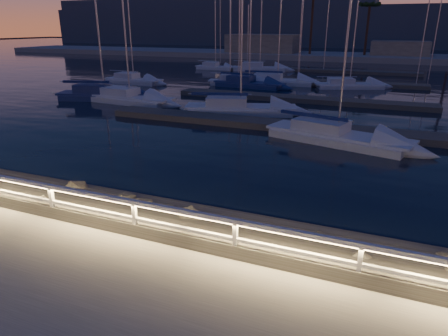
% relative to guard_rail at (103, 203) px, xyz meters
% --- Properties ---
extents(ground, '(400.00, 400.00, 0.00)m').
position_rel_guard_rail_xyz_m(ground, '(0.07, 0.00, -0.77)').
color(ground, '#A5A195').
rests_on(ground, ground).
extents(harbor_water, '(400.00, 440.00, 0.60)m').
position_rel_guard_rail_xyz_m(harbor_water, '(0.07, 31.22, -1.74)').
color(harbor_water, black).
rests_on(harbor_water, ground).
extents(guard_rail, '(44.11, 0.12, 1.06)m').
position_rel_guard_rail_xyz_m(guard_rail, '(0.00, 0.00, 0.00)').
color(guard_rail, white).
rests_on(guard_rail, ground).
extents(riprap, '(37.22, 2.67, 1.34)m').
position_rel_guard_rail_xyz_m(riprap, '(-2.58, 1.53, -1.00)').
color(riprap, '#625F54').
rests_on(riprap, ground).
extents(floating_docks, '(22.00, 36.00, 0.40)m').
position_rel_guard_rail_xyz_m(floating_docks, '(0.07, 32.50, -1.17)').
color(floating_docks, '#625B51').
rests_on(floating_docks, ground).
extents(far_shore, '(160.00, 14.00, 5.20)m').
position_rel_guard_rail_xyz_m(far_shore, '(-0.06, 74.05, -0.48)').
color(far_shore, '#A5A195').
rests_on(far_shore, ground).
extents(palm_center, '(3.00, 3.00, 9.70)m').
position_rel_guard_rail_xyz_m(palm_center, '(2.07, 73.00, 8.01)').
color(palm_center, '#442E20').
rests_on(palm_center, ground).
extents(distant_hills, '(230.00, 37.50, 18.00)m').
position_rel_guard_rail_xyz_m(distant_hills, '(-22.06, 133.69, 3.96)').
color(distant_hills, '#354152').
rests_on(distant_hills, ground).
extents(sailboat_a, '(8.33, 4.61, 13.76)m').
position_rel_guard_rail_xyz_m(sailboat_a, '(-16.21, 20.27, -0.90)').
color(sailboat_a, navy).
rests_on(sailboat_a, ground).
extents(sailboat_b, '(8.40, 4.66, 13.82)m').
position_rel_guard_rail_xyz_m(sailboat_b, '(-3.05, 19.23, -0.92)').
color(sailboat_b, silver).
rests_on(sailboat_b, ground).
extents(sailboat_c, '(8.33, 4.32, 13.62)m').
position_rel_guard_rail_xyz_m(sailboat_c, '(4.63, 14.10, -0.95)').
color(sailboat_c, silver).
rests_on(sailboat_c, ground).
extents(sailboat_e, '(6.99, 2.46, 11.77)m').
position_rel_guard_rail_xyz_m(sailboat_e, '(-19.73, 29.98, -0.94)').
color(sailboat_e, silver).
rests_on(sailboat_e, ground).
extents(sailboat_f, '(8.21, 3.18, 13.65)m').
position_rel_guard_rail_xyz_m(sailboat_f, '(-13.19, 19.86, -0.93)').
color(sailboat_f, silver).
rests_on(sailboat_f, ground).
extents(sailboat_g, '(8.46, 3.30, 14.01)m').
position_rel_guard_rail_xyz_m(sailboat_g, '(-4.61, 35.42, -0.94)').
color(sailboat_g, silver).
rests_on(sailboat_g, ground).
extents(sailboat_i, '(6.75, 3.44, 11.15)m').
position_rel_guard_rail_xyz_m(sailboat_i, '(-8.42, 33.41, -0.96)').
color(sailboat_i, silver).
rests_on(sailboat_i, ground).
extents(sailboat_j, '(7.74, 3.03, 12.87)m').
position_rel_guard_rail_xyz_m(sailboat_j, '(-6.82, 32.29, -0.94)').
color(sailboat_j, navy).
rests_on(sailboat_j, ground).
extents(sailboat_k, '(7.35, 4.38, 12.09)m').
position_rel_guard_rail_xyz_m(sailboat_k, '(3.12, 35.44, -0.98)').
color(sailboat_k, silver).
rests_on(sailboat_k, ground).
extents(sailboat_m, '(6.19, 2.15, 10.45)m').
position_rel_guard_rail_xyz_m(sailboat_m, '(-17.28, 47.48, -0.98)').
color(sailboat_m, silver).
rests_on(sailboat_m, ground).
extents(sailboat_n, '(8.20, 3.79, 13.49)m').
position_rel_guard_rail_xyz_m(sailboat_n, '(-10.65, 48.05, -0.93)').
color(sailboat_n, silver).
rests_on(sailboat_n, ground).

